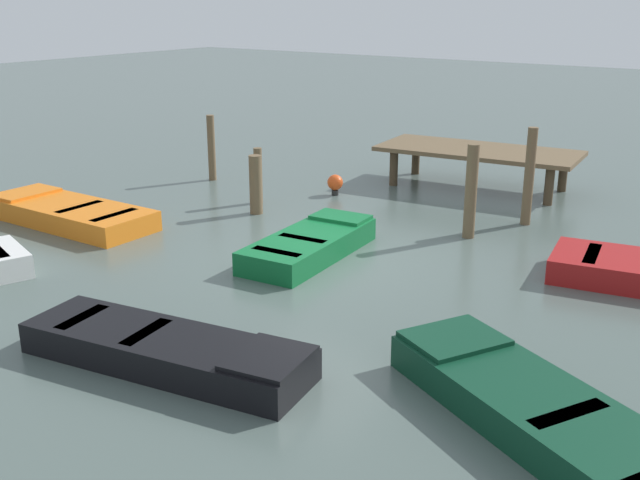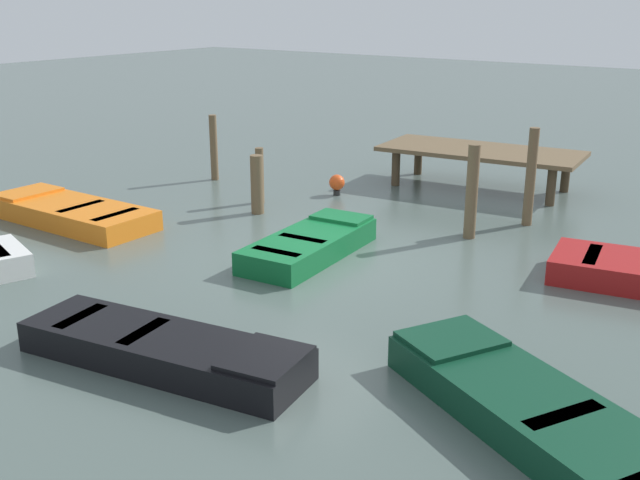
{
  "view_description": "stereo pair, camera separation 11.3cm",
  "coord_description": "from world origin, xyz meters",
  "px_view_note": "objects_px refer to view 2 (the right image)",
  "views": [
    {
      "loc": [
        7.13,
        -10.16,
        4.4
      ],
      "look_at": [
        0.0,
        0.0,
        0.35
      ],
      "focal_mm": 42.33,
      "sensor_mm": 36.0,
      "label": 1
    },
    {
      "loc": [
        7.22,
        -10.09,
        4.4
      ],
      "look_at": [
        0.0,
        0.0,
        0.35
      ],
      "focal_mm": 42.33,
      "sensor_mm": 36.0,
      "label": 2
    }
  ],
  "objects_px": {
    "rowboat_black": "(165,349)",
    "mooring_piling_mid_right": "(472,192)",
    "dock_segment": "(480,154)",
    "mooring_piling_center": "(531,177)",
    "marker_buoy": "(337,183)",
    "rowboat_green": "(310,244)",
    "mooring_piling_far_left": "(257,185)",
    "mooring_piling_mid_left": "(260,176)",
    "rowboat_orange": "(72,212)",
    "rowboat_dark_green": "(539,414)",
    "mooring_piling_near_left": "(214,148)"
  },
  "relations": [
    {
      "from": "rowboat_black",
      "to": "mooring_piling_mid_left",
      "type": "distance_m",
      "value": 7.73
    },
    {
      "from": "rowboat_orange",
      "to": "marker_buoy",
      "type": "height_order",
      "value": "marker_buoy"
    },
    {
      "from": "mooring_piling_far_left",
      "to": "rowboat_orange",
      "type": "bearing_deg",
      "value": -133.71
    },
    {
      "from": "mooring_piling_mid_right",
      "to": "mooring_piling_near_left",
      "type": "bearing_deg",
      "value": 174.71
    },
    {
      "from": "dock_segment",
      "to": "mooring_piling_far_left",
      "type": "xyz_separation_m",
      "value": [
        -2.9,
        -4.69,
        -0.22
      ]
    },
    {
      "from": "mooring_piling_near_left",
      "to": "marker_buoy",
      "type": "bearing_deg",
      "value": 8.65
    },
    {
      "from": "rowboat_black",
      "to": "mooring_piling_near_left",
      "type": "xyz_separation_m",
      "value": [
        -6.32,
        7.64,
        0.59
      ]
    },
    {
      "from": "mooring_piling_far_left",
      "to": "marker_buoy",
      "type": "distance_m",
      "value": 2.3
    },
    {
      "from": "rowboat_green",
      "to": "marker_buoy",
      "type": "height_order",
      "value": "marker_buoy"
    },
    {
      "from": "dock_segment",
      "to": "rowboat_orange",
      "type": "relative_size",
      "value": 1.29
    },
    {
      "from": "rowboat_black",
      "to": "mooring_piling_mid_right",
      "type": "height_order",
      "value": "mooring_piling_mid_right"
    },
    {
      "from": "rowboat_dark_green",
      "to": "marker_buoy",
      "type": "height_order",
      "value": "marker_buoy"
    },
    {
      "from": "rowboat_green",
      "to": "mooring_piling_center",
      "type": "bearing_deg",
      "value": -35.72
    },
    {
      "from": "rowboat_black",
      "to": "rowboat_green",
      "type": "relative_size",
      "value": 1.28
    },
    {
      "from": "rowboat_orange",
      "to": "mooring_piling_center",
      "type": "height_order",
      "value": "mooring_piling_center"
    },
    {
      "from": "rowboat_dark_green",
      "to": "mooring_piling_mid_right",
      "type": "bearing_deg",
      "value": -31.39
    },
    {
      "from": "dock_segment",
      "to": "marker_buoy",
      "type": "xyz_separation_m",
      "value": [
        -2.39,
        -2.48,
        -0.55
      ]
    },
    {
      "from": "rowboat_black",
      "to": "mooring_piling_mid_right",
      "type": "bearing_deg",
      "value": 73.94
    },
    {
      "from": "rowboat_orange",
      "to": "mooring_piling_far_left",
      "type": "xyz_separation_m",
      "value": [
        2.6,
        2.72,
        0.4
      ]
    },
    {
      "from": "rowboat_black",
      "to": "rowboat_orange",
      "type": "height_order",
      "value": "same"
    },
    {
      "from": "mooring_piling_far_left",
      "to": "rowboat_green",
      "type": "bearing_deg",
      "value": -31.78
    },
    {
      "from": "rowboat_dark_green",
      "to": "mooring_piling_mid_left",
      "type": "distance_m",
      "value": 9.91
    },
    {
      "from": "mooring_piling_mid_left",
      "to": "marker_buoy",
      "type": "bearing_deg",
      "value": 56.85
    },
    {
      "from": "mooring_piling_mid_left",
      "to": "rowboat_black",
      "type": "bearing_deg",
      "value": -58.87
    },
    {
      "from": "rowboat_orange",
      "to": "mooring_piling_far_left",
      "type": "bearing_deg",
      "value": -134.42
    },
    {
      "from": "mooring_piling_far_left",
      "to": "marker_buoy",
      "type": "bearing_deg",
      "value": 76.99
    },
    {
      "from": "dock_segment",
      "to": "rowboat_green",
      "type": "distance_m",
      "value": 6.29
    },
    {
      "from": "dock_segment",
      "to": "mooring_piling_center",
      "type": "distance_m",
      "value": 2.99
    },
    {
      "from": "mooring_piling_center",
      "to": "rowboat_dark_green",
      "type": "bearing_deg",
      "value": -68.23
    },
    {
      "from": "mooring_piling_mid_left",
      "to": "mooring_piling_mid_right",
      "type": "height_order",
      "value": "mooring_piling_mid_right"
    },
    {
      "from": "mooring_piling_near_left",
      "to": "rowboat_green",
      "type": "bearing_deg",
      "value": -31.45
    },
    {
      "from": "marker_buoy",
      "to": "mooring_piling_mid_right",
      "type": "bearing_deg",
      "value": -16.95
    },
    {
      "from": "dock_segment",
      "to": "marker_buoy",
      "type": "height_order",
      "value": "dock_segment"
    },
    {
      "from": "dock_segment",
      "to": "rowboat_dark_green",
      "type": "distance_m",
      "value": 10.63
    },
    {
      "from": "rowboat_orange",
      "to": "mooring_piling_mid_right",
      "type": "distance_m",
      "value": 7.94
    },
    {
      "from": "marker_buoy",
      "to": "rowboat_dark_green",
      "type": "bearing_deg",
      "value": -43.5
    },
    {
      "from": "rowboat_orange",
      "to": "mooring_piling_near_left",
      "type": "height_order",
      "value": "mooring_piling_near_left"
    },
    {
      "from": "rowboat_black",
      "to": "mooring_piling_mid_left",
      "type": "height_order",
      "value": "mooring_piling_mid_left"
    },
    {
      "from": "mooring_piling_center",
      "to": "mooring_piling_mid_right",
      "type": "distance_m",
      "value": 1.57
    },
    {
      "from": "rowboat_green",
      "to": "mooring_piling_far_left",
      "type": "relative_size",
      "value": 2.46
    },
    {
      "from": "marker_buoy",
      "to": "rowboat_orange",
      "type": "bearing_deg",
      "value": -122.24
    },
    {
      "from": "rowboat_orange",
      "to": "mooring_piling_center",
      "type": "xyz_separation_m",
      "value": [
        7.53,
        5.22,
        0.76
      ]
    },
    {
      "from": "marker_buoy",
      "to": "mooring_piling_near_left",
      "type": "bearing_deg",
      "value": -171.35
    },
    {
      "from": "rowboat_green",
      "to": "rowboat_dark_green",
      "type": "distance_m",
      "value": 6.17
    },
    {
      "from": "rowboat_green",
      "to": "mooring_piling_center",
      "type": "height_order",
      "value": "mooring_piling_center"
    },
    {
      "from": "mooring_piling_mid_right",
      "to": "marker_buoy",
      "type": "relative_size",
      "value": 3.73
    },
    {
      "from": "rowboat_orange",
      "to": "rowboat_dark_green",
      "type": "distance_m",
      "value": 10.6
    },
    {
      "from": "rowboat_black",
      "to": "rowboat_orange",
      "type": "xyz_separation_m",
      "value": [
        -6.1,
        3.21,
        0.0
      ]
    },
    {
      "from": "dock_segment",
      "to": "mooring_piling_center",
      "type": "xyz_separation_m",
      "value": [
        2.03,
        -2.2,
        0.14
      ]
    },
    {
      "from": "rowboat_black",
      "to": "mooring_piling_mid_right",
      "type": "relative_size",
      "value": 2.18
    }
  ]
}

